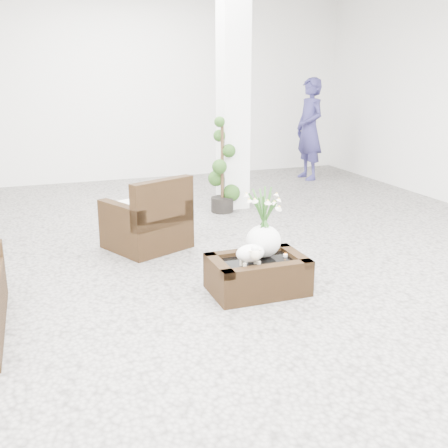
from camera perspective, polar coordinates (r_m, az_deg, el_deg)
name	(u,v)px	position (r m, az deg, el deg)	size (l,w,h in m)	color
ground	(221,280)	(5.61, -0.35, -5.83)	(11.00, 11.00, 0.00)	gray
column	(233,90)	(8.25, 0.95, 13.72)	(0.40, 0.40, 3.50)	white
coffee_table	(257,276)	(5.28, 3.49, -5.44)	(0.90, 0.60, 0.31)	#301E0E
sheep_figurine	(250,255)	(5.06, 2.75, -3.25)	(0.28, 0.23, 0.21)	white
planter_narcissus	(264,217)	(5.23, 4.17, 0.76)	(0.44, 0.44, 0.80)	white
tealight	(285,255)	(5.36, 6.39, -3.23)	(0.04, 0.04, 0.03)	white
armchair	(146,212)	(6.53, -8.14, 1.24)	(0.82, 0.79, 0.87)	#301E0E
topiary	(222,166)	(8.04, -0.19, 6.05)	(0.37, 0.37, 1.38)	#214115
shopper	(309,129)	(10.60, 8.88, 9.72)	(0.69, 0.45, 1.90)	navy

